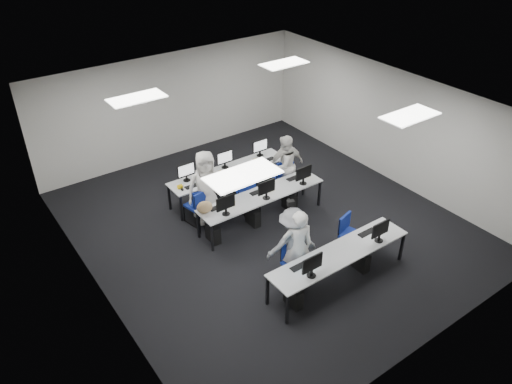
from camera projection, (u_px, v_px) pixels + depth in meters
room at (267, 169)px, 11.01m from camera, size 9.00×9.02×3.00m
ceiling_panels at (268, 106)px, 10.22m from camera, size 5.20×4.60×0.02m
desk_front at (340, 255)px, 9.80m from camera, size 3.20×0.70×0.73m
desk_mid at (262, 196)px, 11.59m from camera, size 3.20×0.70×0.73m
desk_back at (229, 172)px, 12.55m from camera, size 3.20×0.70×0.73m
equipment_front at (332, 271)px, 9.87m from camera, size 2.51×0.41×1.19m
equipment_mid at (255, 211)px, 11.65m from camera, size 2.91×0.41×1.19m
equipment_back at (235, 180)px, 12.83m from camera, size 2.91×0.41×1.19m
chair_0 at (293, 271)px, 10.01m from camera, size 0.47×0.50×0.84m
chair_1 at (350, 242)px, 10.79m from camera, size 0.55×0.58×0.90m
chair_2 at (205, 217)px, 11.61m from camera, size 0.51×0.54×0.86m
chair_3 at (248, 200)px, 12.17m from camera, size 0.53×0.57×0.93m
chair_4 at (287, 187)px, 12.71m from camera, size 0.58×0.60×0.89m
chair_5 at (197, 212)px, 11.76m from camera, size 0.53×0.56×0.91m
chair_6 at (245, 196)px, 12.32m from camera, size 0.62×0.65×0.96m
chair_7 at (278, 179)px, 13.01m from camera, size 0.45×0.49×0.90m
handbag at (205, 207)px, 10.86m from camera, size 0.40×0.31×0.29m
student_0 at (297, 246)px, 9.78m from camera, size 0.71×0.60×1.67m
student_1 at (284, 165)px, 12.64m from camera, size 0.81×0.66×1.57m
student_2 at (206, 187)px, 11.51m from camera, size 1.02×0.84×1.81m
student_3 at (286, 164)px, 12.63m from camera, size 1.00×0.56×1.60m
photographer at (292, 244)px, 9.90m from camera, size 1.17×0.89×1.60m
dslr_camera at (291, 203)px, 9.59m from camera, size 0.19×0.21×0.10m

